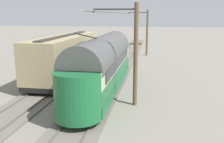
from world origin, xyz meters
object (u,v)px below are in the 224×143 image
Objects in this scene: vintage_streetcar at (103,63)px; catenary_pole_mid_near at (134,53)px; catenary_pole_foreground at (147,32)px; spare_tie_stack at (46,66)px; coach_adjacent at (66,55)px.

catenary_pole_mid_near reaches higher than vintage_streetcar.
spare_tie_stack is at bearing 47.54° from catenary_pole_foreground.
catenary_pole_foreground is at bearing -90.00° from catenary_pole_mid_near.
vintage_streetcar is 6.45× the size of spare_tie_stack.
catenary_pole_foreground reaches higher than coach_adjacent.
catenary_pole_mid_near reaches higher than spare_tie_stack.
coach_adjacent is 5.35× the size of spare_tie_stack.
catenary_pole_foreground and catenary_pole_mid_near have the same top height.
spare_tie_stack is at bearing -42.94° from catenary_pole_mid_near.
coach_adjacent is 1.94× the size of catenary_pole_foreground.
catenary_pole_mid_near is 14.85m from spare_tie_stack.
catenary_pole_mid_near is (-7.01, 6.60, 1.30)m from coach_adjacent.
coach_adjacent is at bearing 64.78° from catenary_pole_foreground.
catenary_pole_foreground is at bearing -97.98° from vintage_streetcar.
catenary_pole_foreground reaches higher than spare_tie_stack.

